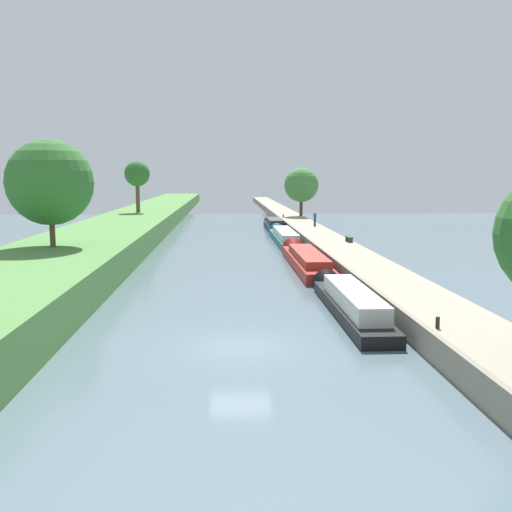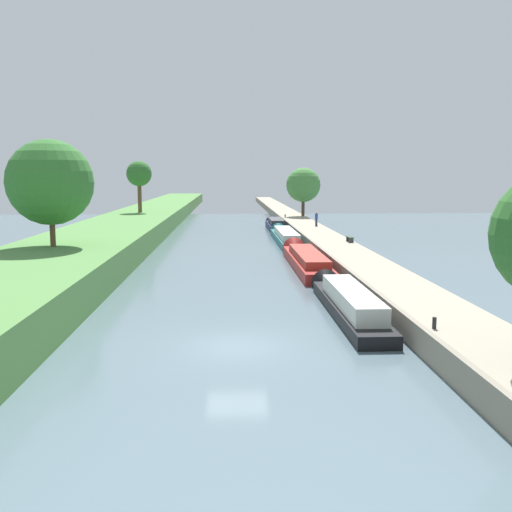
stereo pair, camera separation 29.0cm
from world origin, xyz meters
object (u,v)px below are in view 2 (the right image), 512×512
at_px(narrowboat_teal, 285,236).
at_px(mooring_bollard_near, 434,323).
at_px(narrowboat_black, 347,301).
at_px(narrowboat_navy, 275,224).
at_px(mooring_bollard_far, 285,216).
at_px(park_bench, 350,238).
at_px(narrowboat_red, 305,259).
at_px(person_walking, 316,218).

height_order(narrowboat_teal, mooring_bollard_near, mooring_bollard_near).
xyz_separation_m(narrowboat_black, narrowboat_navy, (0.08, 45.32, 0.00)).
height_order(narrowboat_black, narrowboat_navy, narrowboat_black).
height_order(narrowboat_black, narrowboat_teal, narrowboat_black).
bearing_deg(mooring_bollard_near, mooring_bollard_far, 90.00).
height_order(narrowboat_black, mooring_bollard_far, mooring_bollard_far).
distance_m(narrowboat_navy, park_bench, 24.39).
bearing_deg(narrowboat_red, mooring_bollard_near, -84.79).
height_order(person_walking, park_bench, person_walking).
distance_m(person_walking, mooring_bollard_far, 13.44).
relative_size(person_walking, mooring_bollard_near, 3.69).
bearing_deg(narrowboat_teal, mooring_bollard_near, -87.09).
relative_size(narrowboat_black, person_walking, 7.77).
bearing_deg(person_walking, mooring_bollard_near, -92.99).
bearing_deg(park_bench, mooring_bollard_near, -95.70).
bearing_deg(mooring_bollard_far, person_walking, -80.06).
relative_size(person_walking, mooring_bollard_far, 3.69).
xyz_separation_m(narrowboat_black, park_bench, (4.73, 21.39, 0.85)).
bearing_deg(narrowboat_black, person_walking, 83.56).
distance_m(narrowboat_teal, mooring_bollard_near, 38.38).
bearing_deg(narrowboat_red, narrowboat_teal, 89.80).
bearing_deg(narrowboat_navy, narrowboat_black, -90.09).
relative_size(narrowboat_teal, mooring_bollard_near, 36.31).
bearing_deg(mooring_bollard_near, narrowboat_teal, 92.91).
height_order(narrowboat_black, narrowboat_red, narrowboat_black).
xyz_separation_m(narrowboat_teal, mooring_bollard_far, (1.95, 19.28, 0.76)).
height_order(narrowboat_red, mooring_bollard_near, mooring_bollard_near).
height_order(narrowboat_teal, mooring_bollard_far, mooring_bollard_far).
bearing_deg(mooring_bollard_near, narrowboat_navy, 91.98).
relative_size(narrowboat_black, mooring_bollard_near, 28.65).
distance_m(narrowboat_black, mooring_bollard_near, 7.38).
bearing_deg(mooring_bollard_near, person_walking, 87.01).
bearing_deg(narrowboat_teal, person_walking, 54.85).
xyz_separation_m(narrowboat_teal, mooring_bollard_near, (1.95, -38.32, 0.76)).
distance_m(narrowboat_black, narrowboat_navy, 45.32).
height_order(mooring_bollard_far, park_bench, park_bench).
relative_size(narrowboat_black, narrowboat_red, 0.82).
xyz_separation_m(narrowboat_red, park_bench, (4.85, 6.50, 0.88)).
distance_m(narrowboat_navy, mooring_bollard_near, 52.46).
xyz_separation_m(mooring_bollard_far, park_bench, (2.84, -29.11, 0.12)).
relative_size(narrowboat_navy, mooring_bollard_near, 24.69).
relative_size(mooring_bollard_near, park_bench, 0.30).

